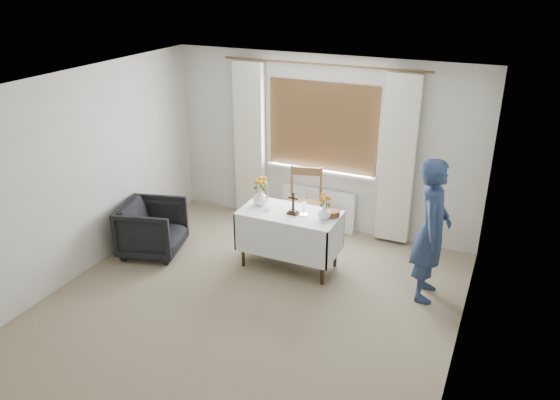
{
  "coord_description": "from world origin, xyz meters",
  "views": [
    {
      "loc": [
        2.48,
        -4.45,
        3.58
      ],
      "look_at": [
        0.03,
        0.99,
        1.0
      ],
      "focal_mm": 35.0,
      "sensor_mm": 36.0,
      "label": 1
    }
  ],
  "objects_px": {
    "altar_table": "(289,240)",
    "wooden_chair": "(304,207)",
    "flower_vase_left": "(260,197)",
    "armchair": "(152,228)",
    "flower_vase_right": "(324,212)",
    "person": "(432,230)",
    "wooden_cross": "(293,203)"
  },
  "relations": [
    {
      "from": "armchair",
      "to": "person",
      "type": "distance_m",
      "value": 3.59
    },
    {
      "from": "person",
      "to": "wooden_chair",
      "type": "bearing_deg",
      "value": 65.37
    },
    {
      "from": "flower_vase_left",
      "to": "armchair",
      "type": "bearing_deg",
      "value": -160.69
    },
    {
      "from": "armchair",
      "to": "flower_vase_right",
      "type": "height_order",
      "value": "flower_vase_right"
    },
    {
      "from": "armchair",
      "to": "flower_vase_left",
      "type": "relative_size",
      "value": 3.89
    },
    {
      "from": "flower_vase_left",
      "to": "wooden_cross",
      "type": "bearing_deg",
      "value": -11.03
    },
    {
      "from": "wooden_chair",
      "to": "flower_vase_right",
      "type": "xyz_separation_m",
      "value": [
        0.55,
        -0.72,
        0.33
      ]
    },
    {
      "from": "wooden_chair",
      "to": "flower_vase_left",
      "type": "xyz_separation_m",
      "value": [
        -0.33,
        -0.66,
        0.34
      ]
    },
    {
      "from": "wooden_cross",
      "to": "flower_vase_left",
      "type": "relative_size",
      "value": 1.42
    },
    {
      "from": "flower_vase_right",
      "to": "flower_vase_left",
      "type": "bearing_deg",
      "value": 175.84
    },
    {
      "from": "armchair",
      "to": "flower_vase_right",
      "type": "bearing_deg",
      "value": -94.82
    },
    {
      "from": "person",
      "to": "flower_vase_left",
      "type": "relative_size",
      "value": 8.37
    },
    {
      "from": "altar_table",
      "to": "wooden_chair",
      "type": "xyz_separation_m",
      "value": [
        -0.1,
        0.73,
        0.14
      ]
    },
    {
      "from": "wooden_chair",
      "to": "armchair",
      "type": "height_order",
      "value": "wooden_chair"
    },
    {
      "from": "armchair",
      "to": "altar_table",
      "type": "bearing_deg",
      "value": -92.51
    },
    {
      "from": "altar_table",
      "to": "person",
      "type": "bearing_deg",
      "value": 1.56
    },
    {
      "from": "wooden_chair",
      "to": "flower_vase_right",
      "type": "bearing_deg",
      "value": -65.25
    },
    {
      "from": "flower_vase_right",
      "to": "wooden_chair",
      "type": "bearing_deg",
      "value": 127.43
    },
    {
      "from": "altar_table",
      "to": "armchair",
      "type": "height_order",
      "value": "altar_table"
    },
    {
      "from": "person",
      "to": "wooden_cross",
      "type": "bearing_deg",
      "value": 88.48
    },
    {
      "from": "armchair",
      "to": "flower_vase_left",
      "type": "bearing_deg",
      "value": -85.95
    },
    {
      "from": "altar_table",
      "to": "wooden_chair",
      "type": "relative_size",
      "value": 1.2
    },
    {
      "from": "armchair",
      "to": "person",
      "type": "bearing_deg",
      "value": -97.88
    },
    {
      "from": "wooden_chair",
      "to": "person",
      "type": "relative_size",
      "value": 0.61
    },
    {
      "from": "wooden_chair",
      "to": "flower_vase_right",
      "type": "relative_size",
      "value": 6.24
    },
    {
      "from": "armchair",
      "to": "wooden_cross",
      "type": "distance_m",
      "value": 1.99
    },
    {
      "from": "armchair",
      "to": "flower_vase_left",
      "type": "distance_m",
      "value": 1.54
    },
    {
      "from": "armchair",
      "to": "wooden_cross",
      "type": "bearing_deg",
      "value": -93.61
    },
    {
      "from": "wooden_cross",
      "to": "flower_vase_right",
      "type": "height_order",
      "value": "wooden_cross"
    },
    {
      "from": "altar_table",
      "to": "flower_vase_left",
      "type": "bearing_deg",
      "value": 170.61
    },
    {
      "from": "altar_table",
      "to": "wooden_cross",
      "type": "bearing_deg",
      "value": -22.51
    },
    {
      "from": "altar_table",
      "to": "armchair",
      "type": "distance_m",
      "value": 1.86
    }
  ]
}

